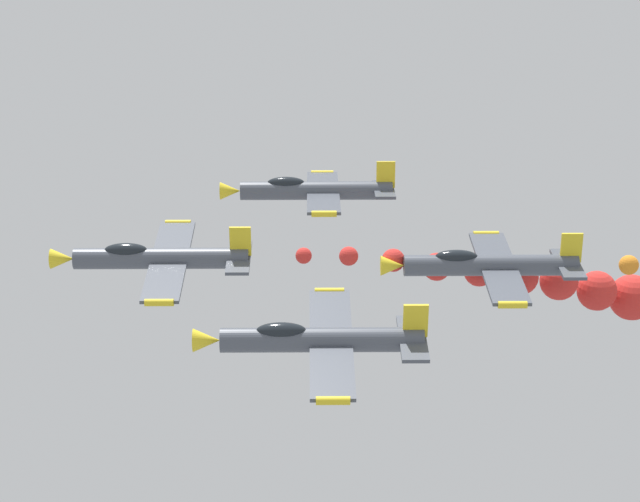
{
  "coord_description": "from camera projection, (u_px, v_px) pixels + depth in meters",
  "views": [
    {
      "loc": [
        -57.8,
        0.53,
        81.28
      ],
      "look_at": [
        0.0,
        0.0,
        60.59
      ],
      "focal_mm": 66.32,
      "sensor_mm": 36.0,
      "label": 1
    }
  ],
  "objects": [
    {
      "name": "airplane_right_inner",
      "position": [
        313.0,
        190.0,
        69.88
      ],
      "size": [
        9.57,
        10.35,
        2.33
      ],
      "rotation": [
        0.0,
        0.03,
        0.0
      ],
      "color": "#474C56"
    },
    {
      "name": "airplane_left_outer",
      "position": [
        487.0,
        265.0,
        61.0
      ],
      "size": [
        9.57,
        10.35,
        2.34
      ],
      "rotation": [
        0.0,
        -0.05,
        0.0
      ],
      "color": "#474C56"
    },
    {
      "name": "airplane_lead",
      "position": [
        158.0,
        258.0,
        60.84
      ],
      "size": [
        9.54,
        10.35,
        2.56
      ],
      "rotation": [
        0.0,
        -0.11,
        0.0
      ],
      "color": "#474C56"
    },
    {
      "name": "airplane_left_inner",
      "position": [
        318.0,
        339.0,
        52.1
      ],
      "size": [
        9.53,
        10.35,
        2.64
      ],
      "rotation": [
        0.0,
        -0.13,
        0.0
      ],
      "color": "#474C56"
    }
  ]
}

